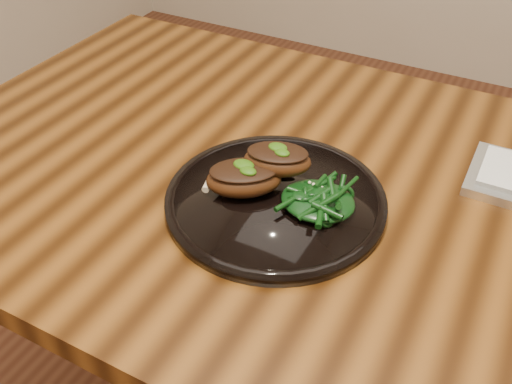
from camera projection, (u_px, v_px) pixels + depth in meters
desk at (400, 251)px, 0.86m from camera, size 1.60×0.80×0.75m
plate at (275, 200)px, 0.81m from camera, size 0.31×0.31×0.02m
lamb_chop_front at (243, 178)px, 0.80m from camera, size 0.13×0.11×0.05m
lamb_chop_back at (277, 159)px, 0.80m from camera, size 0.11×0.09×0.04m
herb_smear at (272, 162)px, 0.86m from camera, size 0.08×0.05×0.01m
greens_heap at (318, 197)px, 0.77m from camera, size 0.10×0.10×0.04m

